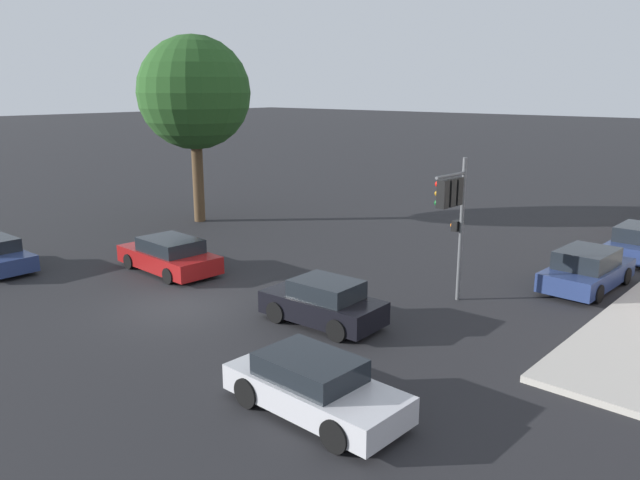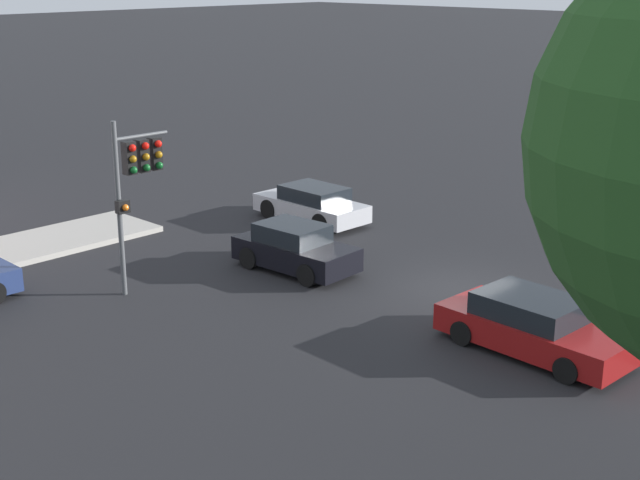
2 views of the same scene
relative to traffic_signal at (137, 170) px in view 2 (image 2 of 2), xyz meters
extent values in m
plane|color=black|center=(-6.45, -6.16, -3.45)|extent=(300.00, 300.00, 0.00)
cylinder|color=#515456|center=(0.06, 0.60, -1.02)|extent=(0.14, 0.14, 4.85)
cylinder|color=#515456|center=(0.04, -0.23, 0.91)|extent=(0.14, 1.66, 0.10)
cube|color=black|center=(0.05, 0.18, 0.36)|extent=(0.31, 0.31, 0.90)
sphere|color=red|center=(-0.14, 0.19, 0.66)|extent=(0.20, 0.20, 0.20)
sphere|color=#99660F|center=(-0.14, 0.19, 0.36)|extent=(0.20, 0.20, 0.20)
sphere|color=#0F511E|center=(-0.14, 0.19, 0.06)|extent=(0.20, 0.20, 0.20)
cube|color=black|center=(0.04, -0.23, 0.36)|extent=(0.31, 0.31, 0.90)
sphere|color=red|center=(-0.15, -0.23, 0.66)|extent=(0.20, 0.20, 0.20)
sphere|color=#99660F|center=(-0.15, -0.23, 0.36)|extent=(0.20, 0.20, 0.20)
sphere|color=#0F511E|center=(-0.15, -0.23, 0.06)|extent=(0.20, 0.20, 0.20)
cube|color=black|center=(0.03, -0.65, 0.36)|extent=(0.31, 0.31, 0.90)
sphere|color=red|center=(-0.16, -0.64, 0.66)|extent=(0.20, 0.20, 0.20)
sphere|color=#99660F|center=(-0.16, -0.64, 0.36)|extent=(0.20, 0.20, 0.20)
sphere|color=#0F511E|center=(-0.16, -0.64, 0.06)|extent=(0.20, 0.20, 0.20)
cube|color=black|center=(-0.12, 0.60, -0.89)|extent=(0.23, 0.36, 0.35)
sphere|color=orange|center=(-0.26, 0.61, -0.89)|extent=(0.18, 0.18, 0.18)
cube|color=maroon|center=(-10.19, -3.91, -2.95)|extent=(4.68, 2.14, 0.66)
cube|color=black|center=(-10.01, -3.92, -2.36)|extent=(2.46, 1.81, 0.53)
cylinder|color=black|center=(-11.66, -4.75, -3.15)|extent=(0.62, 0.25, 0.61)
cylinder|color=black|center=(-11.57, -2.93, -3.15)|extent=(0.62, 0.25, 0.61)
cylinder|color=black|center=(-8.81, -4.88, -3.15)|extent=(0.62, 0.25, 0.61)
cylinder|color=black|center=(-8.73, -3.06, -3.15)|extent=(0.62, 0.25, 0.61)
cube|color=#B7B7BC|center=(1.52, -8.31, -2.95)|extent=(4.32, 1.86, 0.61)
cube|color=black|center=(1.35, -8.31, -2.39)|extent=(2.26, 1.60, 0.51)
cylinder|color=black|center=(2.87, -7.51, -3.10)|extent=(0.71, 0.23, 0.70)
cylinder|color=black|center=(2.83, -9.17, -3.10)|extent=(0.71, 0.23, 0.70)
cylinder|color=black|center=(0.21, -7.45, -3.10)|extent=(0.71, 0.23, 0.70)
cylinder|color=black|center=(0.18, -9.11, -3.10)|extent=(0.71, 0.23, 0.70)
cube|color=black|center=(-1.93, -4.14, -2.92)|extent=(3.88, 1.88, 0.70)
cube|color=black|center=(-1.78, -4.14, -2.30)|extent=(2.04, 1.59, 0.54)
cylinder|color=black|center=(-3.07, -5.00, -3.11)|extent=(0.68, 0.25, 0.67)
cylinder|color=black|center=(-3.14, -3.40, -3.11)|extent=(0.68, 0.25, 0.67)
cylinder|color=black|center=(-0.71, -4.89, -3.11)|extent=(0.68, 0.25, 0.67)
cylinder|color=black|center=(-0.79, -3.29, -3.11)|extent=(0.68, 0.25, 0.67)
camera|label=1|loc=(9.93, -17.67, 3.61)|focal=35.00mm
camera|label=2|loc=(-19.97, 13.60, 5.30)|focal=50.00mm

